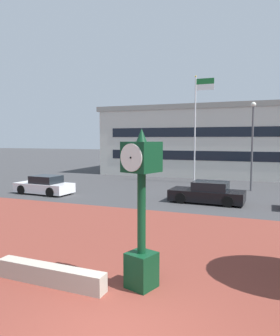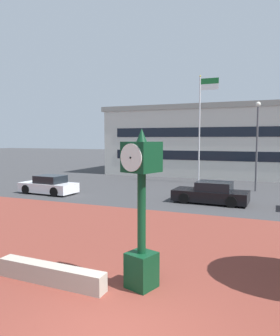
{
  "view_description": "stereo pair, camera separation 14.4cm",
  "coord_description": "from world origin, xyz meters",
  "px_view_note": "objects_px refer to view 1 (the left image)",
  "views": [
    {
      "loc": [
        2.61,
        -5.26,
        3.8
      ],
      "look_at": [
        -0.24,
        2.07,
        3.09
      ],
      "focal_mm": 34.4,
      "sensor_mm": 36.0,
      "label": 1
    },
    {
      "loc": [
        2.74,
        -5.21,
        3.8
      ],
      "look_at": [
        -0.24,
        2.07,
        3.09
      ],
      "focal_mm": 34.4,
      "sensor_mm": 36.0,
      "label": 2
    }
  ],
  "objects_px": {
    "car_street_distant": "(208,193)",
    "flagpole_primary": "(197,120)",
    "street_lamp_post": "(252,137)",
    "car_street_far": "(45,186)",
    "civic_building": "(254,141)",
    "street_clock": "(142,209)"
  },
  "relations": [
    {
      "from": "car_street_distant",
      "to": "flagpole_primary",
      "type": "relative_size",
      "value": 0.48
    },
    {
      "from": "flagpole_primary",
      "to": "street_lamp_post",
      "type": "relative_size",
      "value": 1.42
    },
    {
      "from": "car_street_far",
      "to": "street_lamp_post",
      "type": "height_order",
      "value": "street_lamp_post"
    },
    {
      "from": "flagpole_primary",
      "to": "civic_building",
      "type": "relative_size",
      "value": 0.29
    },
    {
      "from": "car_street_far",
      "to": "car_street_distant",
      "type": "bearing_deg",
      "value": -81.77
    },
    {
      "from": "car_street_distant",
      "to": "flagpole_primary",
      "type": "distance_m",
      "value": 9.99
    },
    {
      "from": "car_street_distant",
      "to": "street_lamp_post",
      "type": "xyz_separation_m",
      "value": [
        2.24,
        5.61,
        3.39
      ]
    },
    {
      "from": "car_street_distant",
      "to": "street_clock",
      "type": "bearing_deg",
      "value": -176.55
    },
    {
      "from": "car_street_far",
      "to": "street_lamp_post",
      "type": "bearing_deg",
      "value": -60.45
    },
    {
      "from": "car_street_distant",
      "to": "civic_building",
      "type": "height_order",
      "value": "civic_building"
    },
    {
      "from": "car_street_distant",
      "to": "street_lamp_post",
      "type": "relative_size",
      "value": 0.69
    },
    {
      "from": "car_street_far",
      "to": "flagpole_primary",
      "type": "xyz_separation_m",
      "value": [
        8.69,
        9.38,
        4.81
      ]
    },
    {
      "from": "car_street_far",
      "to": "street_clock",
      "type": "bearing_deg",
      "value": -130.23
    },
    {
      "from": "car_street_far",
      "to": "civic_building",
      "type": "relative_size",
      "value": 0.13
    },
    {
      "from": "car_street_far",
      "to": "street_lamp_post",
      "type": "relative_size",
      "value": 0.64
    },
    {
      "from": "street_lamp_post",
      "to": "car_street_far",
      "type": "bearing_deg",
      "value": -153.75
    },
    {
      "from": "car_street_distant",
      "to": "civic_building",
      "type": "relative_size",
      "value": 0.14
    },
    {
      "from": "street_clock",
      "to": "car_street_distant",
      "type": "height_order",
      "value": "street_clock"
    },
    {
      "from": "street_clock",
      "to": "car_street_far",
      "type": "bearing_deg",
      "value": 154.85
    },
    {
      "from": "street_lamp_post",
      "to": "street_clock",
      "type": "bearing_deg",
      "value": -96.53
    },
    {
      "from": "car_street_distant",
      "to": "flagpole_primary",
      "type": "bearing_deg",
      "value": 17.99
    },
    {
      "from": "civic_building",
      "to": "flagpole_primary",
      "type": "bearing_deg",
      "value": -118.17
    }
  ]
}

